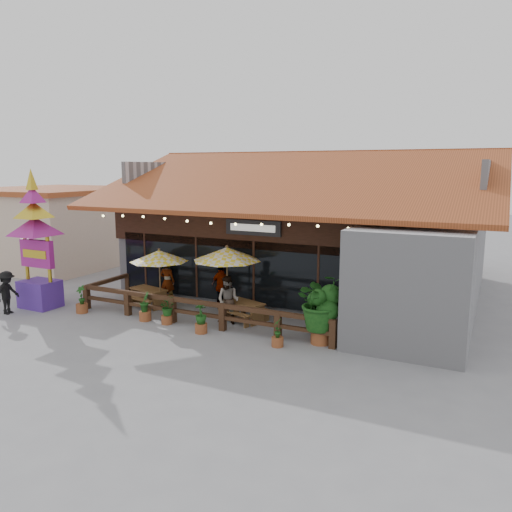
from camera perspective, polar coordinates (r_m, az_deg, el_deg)
The scene contains 19 objects.
ground at distance 17.03m, azimuth -1.50°, elevation -8.25°, with size 100.00×100.00×0.00m, color gray.
restaurant_building at distance 22.37m, azimuth 6.91°, elevation 1.92°, with size 15.50×14.73×6.09m.
patio_railing at distance 17.75m, azimuth -8.41°, elevation -5.52°, with size 10.00×2.60×0.92m.
neighbor_building at distance 30.48m, azimuth -21.78°, elevation 3.31°, with size 8.40×8.40×4.22m.
umbrella_left at distance 19.15m, azimuth -11.01°, elevation -0.02°, with size 2.54×2.54×2.36m.
umbrella_right at distance 17.81m, azimuth -3.35°, elevation 0.19°, with size 3.02×3.02×2.64m.
picnic_table_left at distance 19.92m, azimuth -12.16°, elevation -4.30°, with size 1.75×1.60×0.72m.
picnic_table_right at distance 17.69m, azimuth -1.30°, elevation -5.96°, with size 1.77×1.64×0.70m.
thai_sign_tower at distance 20.68m, azimuth -23.93°, elevation 2.74°, with size 2.13×2.13×5.72m.
tropical_plant at distance 15.37m, azimuth 7.49°, elevation -5.33°, with size 2.17×2.15×2.26m.
diner_a at distance 20.29m, azimuth -10.10°, elevation -2.88°, with size 0.62×0.41×1.71m, color #3B1E13.
diner_b at distance 17.29m, azimuth -3.20°, elevation -5.07°, with size 0.82×0.64×1.68m, color #3B1E13.
diner_c at distance 19.06m, azimuth -3.90°, elevation -3.49°, with size 1.04×0.43×1.78m, color #3B1E13.
pedestrian at distance 20.60m, azimuth -26.56°, elevation -3.76°, with size 1.04×0.60×1.61m, color black.
planter_a at distance 19.74m, azimuth -19.31°, elevation -4.91°, with size 0.43×0.43×1.05m.
planter_b at distance 18.14m, azimuth -12.58°, elevation -5.79°, with size 0.42×0.45×1.04m.
planter_c at distance 17.60m, azimuth -10.19°, elevation -6.00°, with size 0.74×0.71×0.94m.
planter_d at distance 16.51m, azimuth -6.31°, elevation -7.17°, with size 0.50×0.50×0.99m.
planter_e at distance 15.27m, azimuth 2.48°, elevation -8.96°, with size 0.37×0.37×0.89m.
Camera 1 is at (7.48, -14.33, 5.36)m, focal length 35.00 mm.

